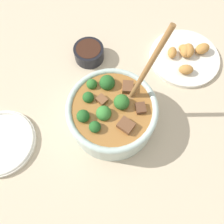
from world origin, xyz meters
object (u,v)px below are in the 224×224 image
Objects in this scene: stew_bowl at (112,112)px; food_plate at (185,56)px; empty_plate at (1,142)px; condiment_bowl at (89,52)px.

food_plate is at bearing 79.34° from stew_bowl.
empty_plate is at bearing -115.27° from food_plate.
condiment_bowl is at bearing -143.97° from food_plate.
condiment_bowl is 0.51× the size of empty_plate.
condiment_bowl is at bearing 88.51° from empty_plate.
condiment_bowl is 0.42× the size of food_plate.
stew_bowl is 0.23m from condiment_bowl.
empty_plate is (-0.19, -0.23, -0.05)m from stew_bowl.
stew_bowl reaches higher than empty_plate.
condiment_bowl is 0.36m from empty_plate.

